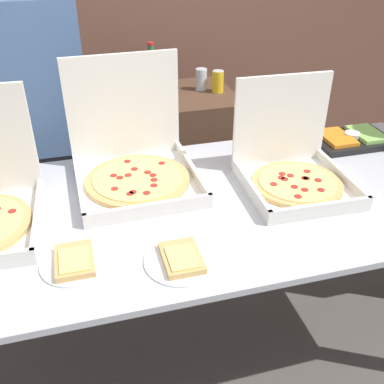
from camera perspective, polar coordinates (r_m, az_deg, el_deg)
ground_plane at (r=2.33m, az=0.00°, el=-19.95°), size 16.00×16.00×0.00m
buffet_table at (r=1.77m, az=0.00°, el=-3.85°), size 2.37×0.98×0.89m
pizza_box_near_left at (r=1.85m, az=12.70°, el=2.99°), size 0.42×0.43×0.41m
pizza_box_far_left at (r=1.85m, az=-7.37°, el=3.88°), size 0.49×0.51×0.47m
paper_plate_front_right at (r=1.44m, az=-1.32°, el=-8.49°), size 0.24×0.24×0.03m
paper_plate_front_center at (r=1.48m, az=-14.68°, el=-8.52°), size 0.22×0.22×0.03m
veggie_tray at (r=2.31m, az=19.56°, el=6.39°), size 0.37×0.24×0.05m
sideboard_podium at (r=2.81m, az=-2.19°, el=3.06°), size 0.70×0.54×0.95m
soda_bottle at (r=2.64m, az=-5.13°, el=15.08°), size 0.09×0.09×0.28m
soda_can_silver at (r=2.67m, az=1.18°, el=14.11°), size 0.07×0.07×0.12m
soda_can_colored at (r=2.64m, az=3.30°, el=13.84°), size 0.07×0.07×0.12m
person_guest_cap at (r=2.34m, az=-17.55°, el=6.97°), size 0.40×0.22×1.73m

